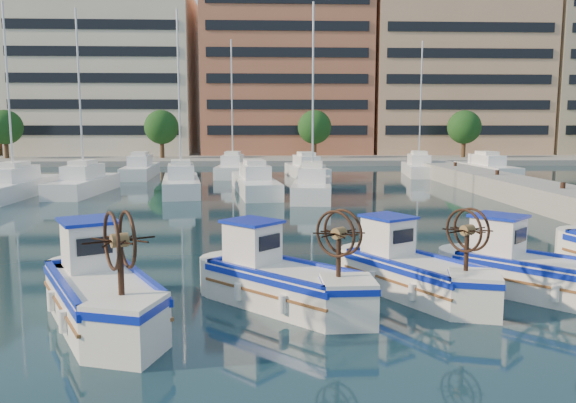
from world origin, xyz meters
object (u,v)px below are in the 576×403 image
object	(u,v)px
fishing_boat_b	(280,277)
fishing_boat_d	(533,269)
fishing_boat_a	(100,289)
fishing_boat_c	(412,269)

from	to	relation	value
fishing_boat_b	fishing_boat_d	distance (m)	6.46
fishing_boat_a	fishing_boat_c	size ratio (longest dim) A/B	1.12
fishing_boat_a	fishing_boat_c	distance (m)	7.56
fishing_boat_b	fishing_boat_d	xyz separation A→B (m)	(6.43, 0.56, 0.00)
fishing_boat_b	fishing_boat_c	xyz separation A→B (m)	(3.38, 0.75, -0.02)
fishing_boat_a	fishing_boat_d	world-z (taller)	fishing_boat_a
fishing_boat_a	fishing_boat_c	world-z (taller)	fishing_boat_a
fishing_boat_b	fishing_boat_c	distance (m)	3.47
fishing_boat_a	fishing_boat_d	bearing A→B (deg)	-20.00
fishing_boat_a	fishing_boat_d	size ratio (longest dim) A/B	1.16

